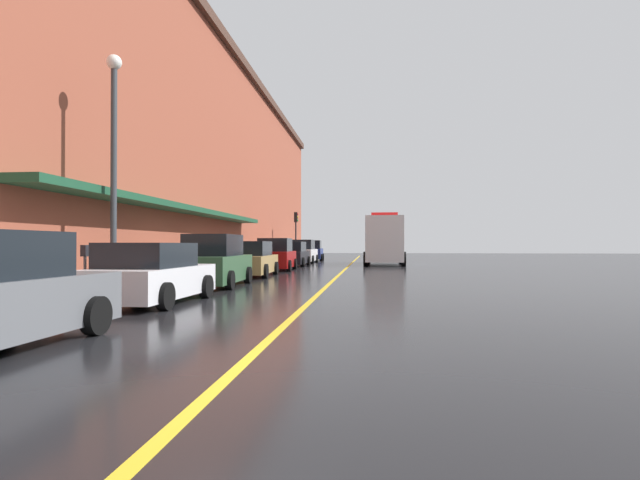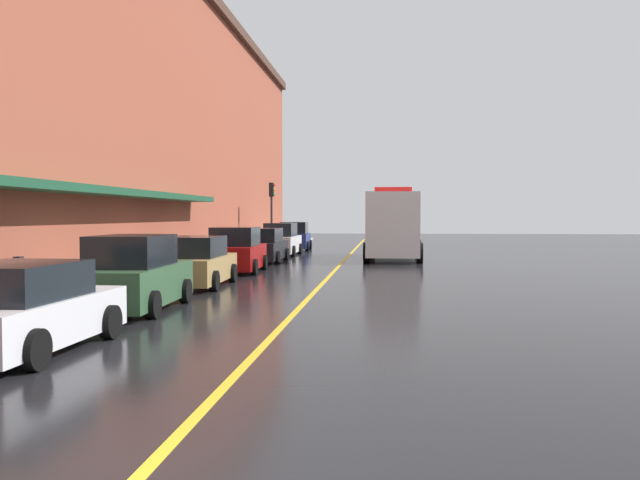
% 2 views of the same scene
% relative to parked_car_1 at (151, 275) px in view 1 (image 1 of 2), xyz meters
% --- Properties ---
extents(ground_plane, '(112.00, 112.00, 0.00)m').
position_rel_parked_car_1_xyz_m(ground_plane, '(3.97, 19.14, -0.73)').
color(ground_plane, black).
extents(sidewalk_left, '(2.40, 70.00, 0.15)m').
position_rel_parked_car_1_xyz_m(sidewalk_left, '(-2.23, 19.14, -0.65)').
color(sidewalk_left, '#ADA8A0').
rests_on(sidewalk_left, ground).
extents(lane_center_stripe, '(0.16, 70.00, 0.01)m').
position_rel_parked_car_1_xyz_m(lane_center_stripe, '(3.97, 19.14, -0.72)').
color(lane_center_stripe, gold).
rests_on(lane_center_stripe, ground).
extents(brick_building_left, '(12.19, 64.00, 14.39)m').
position_rel_parked_car_1_xyz_m(brick_building_left, '(-8.93, 18.14, 6.48)').
color(brick_building_left, brown).
rests_on(brick_building_left, ground).
extents(parked_car_1, '(2.19, 4.26, 1.53)m').
position_rel_parked_car_1_xyz_m(parked_car_1, '(0.00, 0.00, 0.00)').
color(parked_car_1, silver).
rests_on(parked_car_1, ground).
extents(parked_car_2, '(2.08, 4.48, 1.85)m').
position_rel_parked_car_1_xyz_m(parked_car_2, '(0.01, 5.08, 0.13)').
color(parked_car_2, '#2D5133').
rests_on(parked_car_2, ground).
extents(parked_car_3, '(2.20, 4.65, 1.64)m').
position_rel_parked_car_1_xyz_m(parked_car_3, '(-0.07, 10.59, 0.05)').
color(parked_car_3, '#A5844C').
rests_on(parked_car_3, ground).
extents(parked_car_4, '(2.21, 4.29, 1.85)m').
position_rel_parked_car_1_xyz_m(parked_car_4, '(0.04, 16.02, 0.13)').
color(parked_car_4, maroon).
rests_on(parked_car_4, ground).
extents(parked_car_5, '(2.07, 4.42, 1.69)m').
position_rel_parked_car_1_xyz_m(parked_car_5, '(0.07, 21.94, 0.07)').
color(parked_car_5, black).
rests_on(parked_car_5, ground).
extents(parked_car_6, '(2.01, 4.62, 1.89)m').
position_rel_parked_car_1_xyz_m(parked_car_6, '(0.05, 27.62, 0.15)').
color(parked_car_6, silver).
rests_on(parked_car_6, ground).
extents(parked_car_7, '(2.24, 4.22, 1.89)m').
position_rel_parked_car_1_xyz_m(parked_car_7, '(-0.00, 33.58, 0.15)').
color(parked_car_7, navy).
rests_on(parked_car_7, ground).
extents(box_truck, '(3.08, 8.89, 3.70)m').
position_rel_parked_car_1_xyz_m(box_truck, '(6.54, 25.25, 1.04)').
color(box_truck, silver).
rests_on(box_truck, ground).
extents(parking_meter_0, '(0.14, 0.18, 1.33)m').
position_rel_parked_car_1_xyz_m(parking_meter_0, '(-1.38, 15.95, 0.33)').
color(parking_meter_0, '#4C4C51').
rests_on(parking_meter_0, sidewalk_left).
extents(parking_meter_1, '(0.14, 0.18, 1.33)m').
position_rel_parked_car_1_xyz_m(parking_meter_1, '(-1.38, -0.63, 0.33)').
color(parking_meter_1, '#4C4C51').
rests_on(parking_meter_1, sidewalk_left).
extents(parking_meter_2, '(0.14, 0.18, 1.33)m').
position_rel_parked_car_1_xyz_m(parking_meter_2, '(-1.38, 17.93, 0.33)').
color(parking_meter_2, '#4C4C51').
rests_on(parking_meter_2, sidewalk_left).
extents(parking_meter_3, '(0.14, 0.18, 1.33)m').
position_rel_parked_car_1_xyz_m(parking_meter_3, '(-1.38, 12.53, 0.33)').
color(parking_meter_3, '#4C4C51').
rests_on(parking_meter_3, sidewalk_left).
extents(parking_meter_4, '(0.14, 0.18, 1.33)m').
position_rel_parked_car_1_xyz_m(parking_meter_4, '(-1.38, 2.32, 0.33)').
color(parking_meter_4, '#4C4C51').
rests_on(parking_meter_4, sidewalk_left).
extents(street_lamp_left, '(0.44, 0.44, 6.94)m').
position_rel_parked_car_1_xyz_m(street_lamp_left, '(-1.98, 1.76, 3.67)').
color(street_lamp_left, '#33383D').
rests_on(street_lamp_left, sidewalk_left).
extents(traffic_light_near, '(0.38, 0.36, 4.30)m').
position_rel_parked_car_1_xyz_m(traffic_light_near, '(-1.31, 32.29, 2.43)').
color(traffic_light_near, '#232326').
rests_on(traffic_light_near, sidewalk_left).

